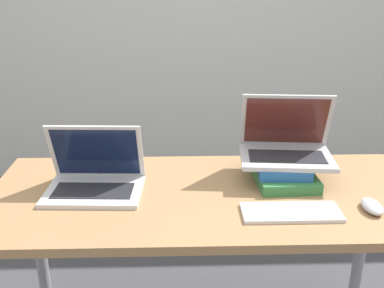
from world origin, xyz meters
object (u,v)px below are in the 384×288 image
wireless_keyboard (291,212)px  laptop_on_books (286,145)px  laptop_left (95,178)px  book_stack (283,171)px  mouse (372,206)px

wireless_keyboard → laptop_on_books: bearing=82.2°
laptop_left → wireless_keyboard: size_ratio=1.08×
book_stack → mouse: bearing=-43.9°
mouse → laptop_on_books: bearing=130.1°
laptop_on_books → mouse: (0.22, -0.27, -0.11)m
book_stack → laptop_on_books: bearing=69.7°
laptop_left → wireless_keyboard: (0.64, -0.18, -0.04)m
book_stack → laptop_on_books: (0.01, 0.04, 0.09)m
laptop_on_books → mouse: 0.36m
book_stack → wireless_keyboard: book_stack is taller
book_stack → wireless_keyboard: 0.25m
laptop_on_books → mouse: bearing=-49.9°
wireless_keyboard → mouse: 0.26m
laptop_left → book_stack: (0.67, 0.06, -0.01)m
laptop_left → book_stack: laptop_left is taller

